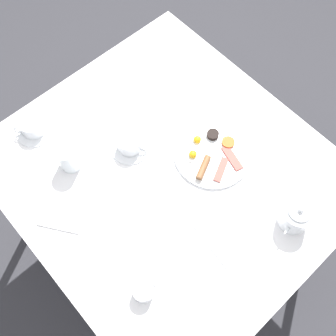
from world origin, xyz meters
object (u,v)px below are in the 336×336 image
Objects in this scene: knife_by_plate at (208,242)px; teapot_near at (296,215)px; water_glass_tall at (69,157)px; breakfast_plate at (211,153)px; teacup_with_saucer_left at (33,127)px; creamer_jug at (144,291)px; napkin_folded at (63,213)px; teacup_with_saucer_right at (130,144)px; fork_by_plate at (203,82)px.

teapot_near is at bearing -26.90° from knife_by_plate.
breakfast_plate is at bearing -38.05° from water_glass_tall.
teacup_with_saucer_left is 0.65× the size of knife_by_plate.
creamer_jug is at bearing -96.16° from teacup_with_saucer_left.
breakfast_plate is at bearing 43.45° from knife_by_plate.
napkin_folded is (-0.57, 0.55, -0.04)m from teapot_near.
knife_by_plate is at bearing -94.86° from teacup_with_saucer_right.
napkin_folded is at bearing -135.30° from water_glass_tall.
teapot_near reaches higher than teacup_with_saucer_right.
fork_by_plate is (0.21, 0.26, -0.01)m from breakfast_plate.
breakfast_plate is 1.52× the size of teapot_near.
creamer_jug reaches higher than napkin_folded.
creamer_jug is 0.27m from knife_by_plate.
knife_by_plate is at bearing -73.36° from water_glass_tall.
teacup_with_saucer_right is 0.53m from creamer_jug.
teapot_near is 0.99× the size of napkin_folded.
teapot_near is 0.82× the size of knife_by_plate.
teacup_with_saucer_right reaches higher than knife_by_plate.
teacup_with_saucer_left reaches higher than breakfast_plate.
creamer_jug is at bearing -125.08° from teacup_with_saucer_right.
napkin_folded is at bearing -174.06° from fork_by_plate.
creamer_jug is (-0.30, -0.43, -0.00)m from teacup_with_saucer_right.
creamer_jug is at bearing -84.39° from napkin_folded.
teacup_with_saucer_right reaches higher than breakfast_plate.
water_glass_tall reaches higher than creamer_jug.
fork_by_plate is at bearing 50.95° from breakfast_plate.
teacup_with_saucer_right reaches higher than creamer_jug.
teacup_with_saucer_left is at bearing 129.10° from breakfast_plate.
knife_by_plate is (0.30, -0.41, -0.00)m from napkin_folded.
teacup_with_saucer_left is 0.36m from napkin_folded.
water_glass_tall is (-0.20, 0.09, 0.03)m from teacup_with_saucer_right.
teacup_with_saucer_right is at bearing 7.30° from napkin_folded.
teacup_with_saucer_left is 1.00× the size of teacup_with_saucer_right.
teacup_with_saucer_right is 0.85× the size of fork_by_plate.
teapot_near reaches higher than knife_by_plate.
water_glass_tall is 0.62m from fork_by_plate.
water_glass_tall is 1.23× the size of creamer_jug.
teapot_near reaches higher than creamer_jug.
breakfast_plate is 1.25× the size of knife_by_plate.
teapot_near is at bearing -85.76° from breakfast_plate.
breakfast_plate is at bearing 22.19° from creamer_jug.
knife_by_plate is (-0.04, -0.45, -0.03)m from teacup_with_saucer_right.
water_glass_tall is at bearing -68.34° from teapot_near.
teapot_near is 1.26× the size of teacup_with_saucer_left.
teacup_with_saucer_left reaches higher than napkin_folded.
napkin_folded is at bearing 126.35° from knife_by_plate.
teapot_near is at bearing -57.66° from water_glass_tall.
breakfast_plate is 1.50× the size of napkin_folded.
napkin_folded is 0.51m from knife_by_plate.
teapot_near is 1.72× the size of water_glass_tall.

